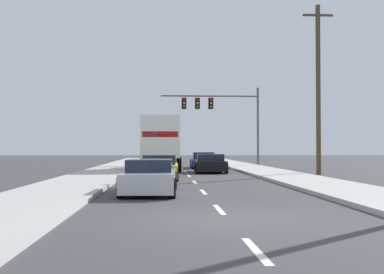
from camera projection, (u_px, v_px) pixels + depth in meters
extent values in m
plane|color=#3D3D3F|center=(183.00, 170.00, 35.69)|extent=(140.00, 140.00, 0.00)
cube|color=#B2AFA8|center=(267.00, 172.00, 30.99)|extent=(3.08, 80.00, 0.14)
cube|color=#B2AFA8|center=(104.00, 172.00, 30.41)|extent=(3.08, 80.00, 0.14)
cube|color=silver|center=(256.00, 250.00, 7.51)|extent=(0.14, 2.00, 0.01)
cube|color=silver|center=(219.00, 209.00, 12.50)|extent=(0.14, 2.00, 0.01)
cube|color=silver|center=(203.00, 192.00, 17.49)|extent=(0.14, 2.00, 0.01)
cube|color=silver|center=(195.00, 182.00, 22.48)|extent=(0.14, 2.00, 0.01)
cube|color=silver|center=(189.00, 176.00, 27.47)|extent=(0.14, 2.00, 0.01)
cube|color=silver|center=(185.00, 172.00, 32.46)|extent=(0.14, 2.00, 0.01)
cube|color=silver|center=(182.00, 168.00, 37.45)|extent=(0.14, 2.00, 0.01)
cube|color=silver|center=(180.00, 166.00, 42.44)|extent=(0.14, 2.00, 0.01)
cube|color=silver|center=(178.00, 164.00, 47.43)|extent=(0.14, 2.00, 0.01)
cube|color=silver|center=(177.00, 163.00, 52.42)|extent=(0.14, 2.00, 0.01)
cube|color=silver|center=(176.00, 161.00, 57.41)|extent=(0.14, 2.00, 0.01)
cube|color=silver|center=(175.00, 160.00, 62.40)|extent=(0.14, 2.00, 0.01)
cube|color=white|center=(162.00, 137.00, 32.82)|extent=(2.58, 6.01, 2.64)
cube|color=red|center=(160.00, 134.00, 29.87)|extent=(2.19, 0.10, 0.36)
cube|color=white|center=(163.00, 151.00, 36.78)|extent=(2.39, 2.08, 2.01)
cylinder|color=black|center=(147.00, 163.00, 36.72)|extent=(0.32, 0.97, 0.96)
cylinder|color=black|center=(179.00, 162.00, 36.80)|extent=(0.32, 0.97, 0.96)
cylinder|color=black|center=(143.00, 165.00, 31.55)|extent=(0.32, 0.97, 0.96)
cylinder|color=black|center=(179.00, 165.00, 31.63)|extent=(0.32, 0.97, 0.96)
cube|color=yellow|center=(160.00, 170.00, 24.65)|extent=(1.92, 4.63, 0.61)
cube|color=#192333|center=(160.00, 160.00, 24.39)|extent=(1.62, 2.07, 0.47)
cylinder|color=black|center=(146.00, 171.00, 26.36)|extent=(0.24, 0.65, 0.64)
cylinder|color=black|center=(177.00, 171.00, 26.40)|extent=(0.24, 0.65, 0.64)
cylinder|color=black|center=(141.00, 175.00, 22.89)|extent=(0.24, 0.65, 0.64)
cylinder|color=black|center=(176.00, 175.00, 22.93)|extent=(0.24, 0.65, 0.64)
cube|color=#B7BABF|center=(150.00, 180.00, 16.99)|extent=(1.87, 4.63, 0.62)
cube|color=#192333|center=(150.00, 165.00, 17.05)|extent=(1.59, 2.38, 0.41)
cylinder|color=black|center=(132.00, 181.00, 18.70)|extent=(0.24, 0.65, 0.64)
cylinder|color=black|center=(174.00, 181.00, 18.74)|extent=(0.24, 0.65, 0.64)
cylinder|color=black|center=(121.00, 188.00, 15.23)|extent=(0.24, 0.65, 0.64)
cylinder|color=black|center=(172.00, 188.00, 15.26)|extent=(0.24, 0.65, 0.64)
cube|color=#1E389E|center=(203.00, 163.00, 38.49)|extent=(1.92, 4.71, 0.57)
cube|color=#192333|center=(203.00, 156.00, 38.29)|extent=(1.65, 2.13, 0.53)
cylinder|color=black|center=(191.00, 163.00, 40.24)|extent=(0.23, 0.64, 0.64)
cylinder|color=black|center=(212.00, 163.00, 40.30)|extent=(0.23, 0.64, 0.64)
cylinder|color=black|center=(193.00, 165.00, 36.67)|extent=(0.23, 0.64, 0.64)
cylinder|color=black|center=(216.00, 165.00, 36.73)|extent=(0.23, 0.64, 0.64)
cube|color=black|center=(210.00, 165.00, 31.53)|extent=(2.09, 4.57, 0.61)
cube|color=#192333|center=(210.00, 157.00, 31.53)|extent=(1.75, 2.10, 0.43)
cylinder|color=black|center=(196.00, 166.00, 33.20)|extent=(0.25, 0.65, 0.64)
cylinder|color=black|center=(222.00, 166.00, 33.23)|extent=(0.25, 0.65, 0.64)
cylinder|color=black|center=(197.00, 169.00, 29.82)|extent=(0.25, 0.65, 0.64)
cylinder|color=black|center=(226.00, 168.00, 29.84)|extent=(0.25, 0.65, 0.64)
cylinder|color=#595B56|center=(258.00, 127.00, 43.02)|extent=(0.20, 0.20, 6.84)
cylinder|color=#595B56|center=(210.00, 96.00, 42.84)|extent=(8.49, 0.14, 0.14)
cube|color=black|center=(211.00, 104.00, 42.83)|extent=(0.40, 0.56, 0.95)
sphere|color=red|center=(211.00, 100.00, 42.52)|extent=(0.20, 0.20, 0.20)
sphere|color=orange|center=(211.00, 103.00, 42.52)|extent=(0.20, 0.20, 0.20)
sphere|color=green|center=(211.00, 107.00, 42.51)|extent=(0.20, 0.20, 0.20)
cube|color=black|center=(197.00, 103.00, 42.76)|extent=(0.40, 0.56, 0.95)
sphere|color=red|center=(198.00, 100.00, 42.46)|extent=(0.20, 0.20, 0.20)
sphere|color=orange|center=(198.00, 103.00, 42.45)|extent=(0.20, 0.20, 0.20)
sphere|color=green|center=(198.00, 107.00, 42.44)|extent=(0.20, 0.20, 0.20)
cube|color=black|center=(184.00, 103.00, 42.69)|extent=(0.40, 0.56, 0.95)
sphere|color=red|center=(184.00, 100.00, 42.39)|extent=(0.20, 0.20, 0.20)
sphere|color=orange|center=(184.00, 103.00, 42.38)|extent=(0.20, 0.20, 0.20)
sphere|color=green|center=(184.00, 107.00, 42.38)|extent=(0.20, 0.20, 0.20)
cylinder|color=brown|center=(318.00, 90.00, 29.06)|extent=(0.28, 0.28, 10.04)
cube|color=brown|center=(318.00, 15.00, 29.16)|extent=(1.80, 0.12, 0.12)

